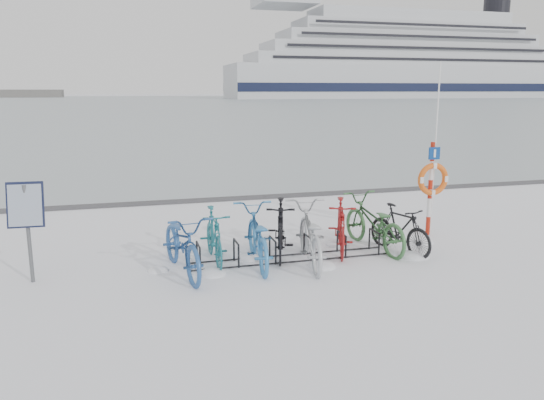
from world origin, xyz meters
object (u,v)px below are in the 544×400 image
object	(u,v)px
cruise_ferry	(406,65)
lifebuoy_station	(433,179)
bike_rack	(290,250)
info_board	(26,211)

from	to	relation	value
cruise_ferry	lifebuoy_station	bearing A→B (deg)	-119.08
bike_rack	lifebuoy_station	world-z (taller)	lifebuoy_station
info_board	bike_rack	bearing A→B (deg)	3.03
bike_rack	lifebuoy_station	distance (m)	3.85
lifebuoy_station	cruise_ferry	xyz separation A→B (m)	(107.64, 193.53, 12.20)
bike_rack	lifebuoy_station	size ratio (longest dim) A/B	1.03
info_board	lifebuoy_station	world-z (taller)	lifebuoy_station
info_board	cruise_ferry	bearing A→B (deg)	61.88
lifebuoy_station	info_board	bearing A→B (deg)	-174.13
info_board	lifebuoy_station	bearing A→B (deg)	8.56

